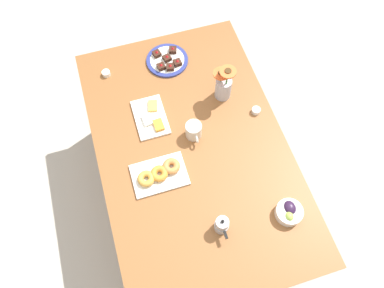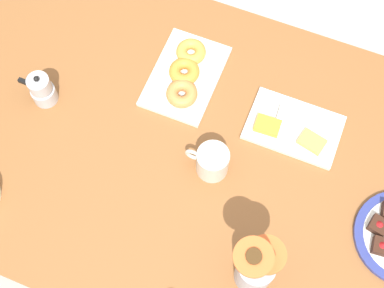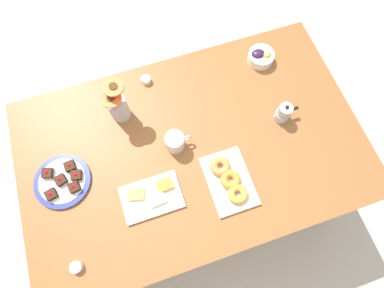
{
  "view_description": "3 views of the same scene",
  "coord_description": "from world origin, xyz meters",
  "px_view_note": "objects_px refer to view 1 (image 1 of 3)",
  "views": [
    {
      "loc": [
        0.84,
        -0.26,
        2.53
      ],
      "look_at": [
        0.0,
        0.0,
        0.78
      ],
      "focal_mm": 35.0,
      "sensor_mm": 36.0,
      "label": 1
    },
    {
      "loc": [
        -0.21,
        0.53,
        2.11
      ],
      "look_at": [
        0.0,
        0.0,
        0.78
      ],
      "focal_mm": 50.0,
      "sensor_mm": 36.0,
      "label": 2
    },
    {
      "loc": [
        -0.15,
        -0.44,
        2.05
      ],
      "look_at": [
        0.0,
        0.0,
        0.78
      ],
      "focal_mm": 28.0,
      "sensor_mm": 36.0,
      "label": 3
    }
  ],
  "objects_px": {
    "croissant_platter": "(159,174)",
    "moka_pot": "(222,225)",
    "coffee_mug": "(194,130)",
    "cheese_platter": "(151,117)",
    "grape_bowl": "(289,212)",
    "jam_cup_honey": "(256,110)",
    "dessert_plate": "(167,60)",
    "dining_table": "(192,154)",
    "jam_cup_berry": "(106,73)",
    "flower_vase": "(223,86)"
  },
  "relations": [
    {
      "from": "cheese_platter",
      "to": "flower_vase",
      "type": "bearing_deg",
      "value": 93.98
    },
    {
      "from": "dining_table",
      "to": "jam_cup_honey",
      "type": "relative_size",
      "value": 33.33
    },
    {
      "from": "cheese_platter",
      "to": "flower_vase",
      "type": "height_order",
      "value": "flower_vase"
    },
    {
      "from": "cheese_platter",
      "to": "dessert_plate",
      "type": "relative_size",
      "value": 1.04
    },
    {
      "from": "croissant_platter",
      "to": "dessert_plate",
      "type": "bearing_deg",
      "value": 161.51
    },
    {
      "from": "grape_bowl",
      "to": "croissant_platter",
      "type": "height_order",
      "value": "grape_bowl"
    },
    {
      "from": "jam_cup_honey",
      "to": "jam_cup_berry",
      "type": "bearing_deg",
      "value": -123.69
    },
    {
      "from": "jam_cup_berry",
      "to": "cheese_platter",
      "type": "bearing_deg",
      "value": 25.86
    },
    {
      "from": "dessert_plate",
      "to": "jam_cup_honey",
      "type": "bearing_deg",
      "value": 37.74
    },
    {
      "from": "jam_cup_honey",
      "to": "moka_pot",
      "type": "height_order",
      "value": "moka_pot"
    },
    {
      "from": "dessert_plate",
      "to": "moka_pot",
      "type": "relative_size",
      "value": 2.11
    },
    {
      "from": "jam_cup_honey",
      "to": "flower_vase",
      "type": "bearing_deg",
      "value": -138.66
    },
    {
      "from": "jam_cup_berry",
      "to": "jam_cup_honey",
      "type": "bearing_deg",
      "value": 56.31
    },
    {
      "from": "coffee_mug",
      "to": "croissant_platter",
      "type": "xyz_separation_m",
      "value": [
        0.17,
        -0.24,
        -0.03
      ]
    },
    {
      "from": "jam_cup_honey",
      "to": "cheese_platter",
      "type": "bearing_deg",
      "value": -103.0
    },
    {
      "from": "dining_table",
      "to": "coffee_mug",
      "type": "distance_m",
      "value": 0.15
    },
    {
      "from": "cheese_platter",
      "to": "moka_pot",
      "type": "height_order",
      "value": "moka_pot"
    },
    {
      "from": "grape_bowl",
      "to": "dining_table",
      "type": "bearing_deg",
      "value": -144.75
    },
    {
      "from": "cheese_platter",
      "to": "dessert_plate",
      "type": "bearing_deg",
      "value": 151.78
    },
    {
      "from": "grape_bowl",
      "to": "moka_pot",
      "type": "xyz_separation_m",
      "value": [
        -0.03,
        -0.34,
        0.02
      ]
    },
    {
      "from": "dining_table",
      "to": "cheese_platter",
      "type": "bearing_deg",
      "value": -145.46
    },
    {
      "from": "dining_table",
      "to": "jam_cup_berry",
      "type": "bearing_deg",
      "value": -150.54
    },
    {
      "from": "dining_table",
      "to": "dessert_plate",
      "type": "height_order",
      "value": "dessert_plate"
    },
    {
      "from": "jam_cup_honey",
      "to": "moka_pot",
      "type": "distance_m",
      "value": 0.69
    },
    {
      "from": "grape_bowl",
      "to": "jam_cup_honey",
      "type": "height_order",
      "value": "grape_bowl"
    },
    {
      "from": "jam_cup_berry",
      "to": "dessert_plate",
      "type": "relative_size",
      "value": 0.19
    },
    {
      "from": "croissant_platter",
      "to": "moka_pot",
      "type": "xyz_separation_m",
      "value": [
        0.35,
        0.21,
        0.03
      ]
    },
    {
      "from": "grape_bowl",
      "to": "dessert_plate",
      "type": "bearing_deg",
      "value": -163.77
    },
    {
      "from": "coffee_mug",
      "to": "grape_bowl",
      "type": "distance_m",
      "value": 0.64
    },
    {
      "from": "dining_table",
      "to": "coffee_mug",
      "type": "bearing_deg",
      "value": 156.2
    },
    {
      "from": "grape_bowl",
      "to": "jam_cup_berry",
      "type": "height_order",
      "value": "grape_bowl"
    },
    {
      "from": "jam_cup_honey",
      "to": "coffee_mug",
      "type": "bearing_deg",
      "value": -84.41
    },
    {
      "from": "dining_table",
      "to": "flower_vase",
      "type": "relative_size",
      "value": 6.46
    },
    {
      "from": "coffee_mug",
      "to": "croissant_platter",
      "type": "height_order",
      "value": "coffee_mug"
    },
    {
      "from": "grape_bowl",
      "to": "jam_cup_berry",
      "type": "relative_size",
      "value": 2.74
    },
    {
      "from": "flower_vase",
      "to": "grape_bowl",
      "type": "bearing_deg",
      "value": 5.91
    },
    {
      "from": "jam_cup_honey",
      "to": "dessert_plate",
      "type": "distance_m",
      "value": 0.62
    },
    {
      "from": "cheese_platter",
      "to": "jam_cup_berry",
      "type": "height_order",
      "value": "cheese_platter"
    },
    {
      "from": "coffee_mug",
      "to": "jam_cup_berry",
      "type": "distance_m",
      "value": 0.65
    },
    {
      "from": "dessert_plate",
      "to": "flower_vase",
      "type": "xyz_separation_m",
      "value": [
        0.33,
        0.24,
        0.07
      ]
    },
    {
      "from": "dining_table",
      "to": "dessert_plate",
      "type": "relative_size",
      "value": 6.37
    },
    {
      "from": "dessert_plate",
      "to": "grape_bowl",
      "type": "bearing_deg",
      "value": 16.23
    },
    {
      "from": "jam_cup_berry",
      "to": "coffee_mug",
      "type": "bearing_deg",
      "value": 34.83
    },
    {
      "from": "croissant_platter",
      "to": "grape_bowl",
      "type": "bearing_deg",
      "value": 55.2
    },
    {
      "from": "flower_vase",
      "to": "moka_pot",
      "type": "relative_size",
      "value": 2.08
    },
    {
      "from": "coffee_mug",
      "to": "cheese_platter",
      "type": "height_order",
      "value": "coffee_mug"
    },
    {
      "from": "dessert_plate",
      "to": "coffee_mug",
      "type": "bearing_deg",
      "value": 0.33
    },
    {
      "from": "coffee_mug",
      "to": "jam_cup_berry",
      "type": "xyz_separation_m",
      "value": [
        -0.54,
        -0.37,
        -0.03
      ]
    },
    {
      "from": "coffee_mug",
      "to": "croissant_platter",
      "type": "distance_m",
      "value": 0.3
    },
    {
      "from": "moka_pot",
      "to": "jam_cup_berry",
      "type": "bearing_deg",
      "value": -161.73
    }
  ]
}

